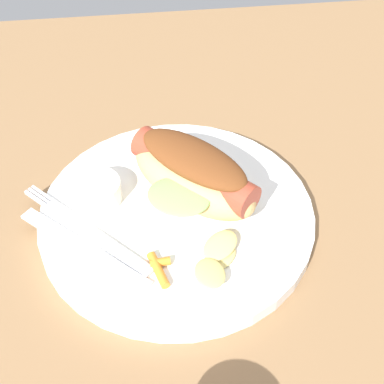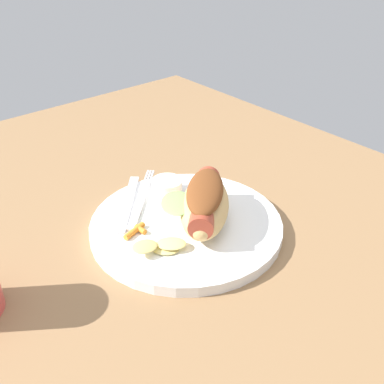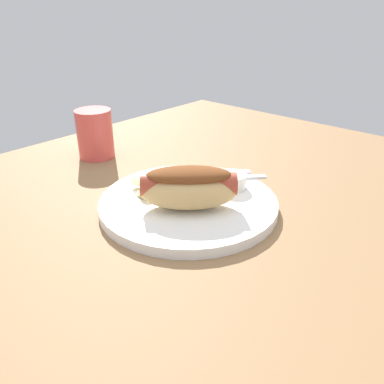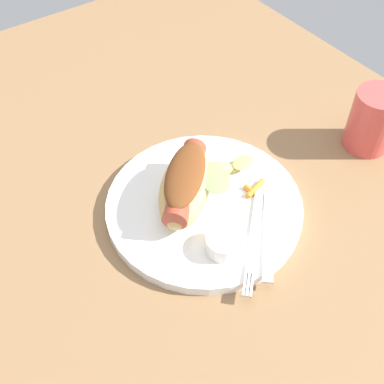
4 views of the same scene
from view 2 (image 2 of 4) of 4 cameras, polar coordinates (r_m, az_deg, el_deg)
ground_plane at (r=66.82cm, az=0.31°, el=-6.59°), size 120.00×90.00×1.80cm
plate at (r=67.85cm, az=-0.72°, el=-4.12°), size 27.65×27.65×1.60cm
hot_dog at (r=65.26cm, az=1.51°, el=-1.30°), size 14.88×15.17×6.37cm
sauce_ramekin at (r=73.18cm, az=-3.06°, el=0.63°), size 4.82×4.82×2.39cm
fork at (r=72.33cm, az=-6.20°, el=-0.86°), size 12.73×13.03×0.40cm
knife at (r=71.66cm, az=-7.80°, el=-1.34°), size 12.45×11.44×0.36cm
chips_pile at (r=61.65cm, az=-3.85°, el=-6.62°), size 5.18×7.36×1.67cm
carrot_garnish at (r=65.32cm, az=-6.81°, el=-4.68°), size 2.14×3.90×0.82cm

